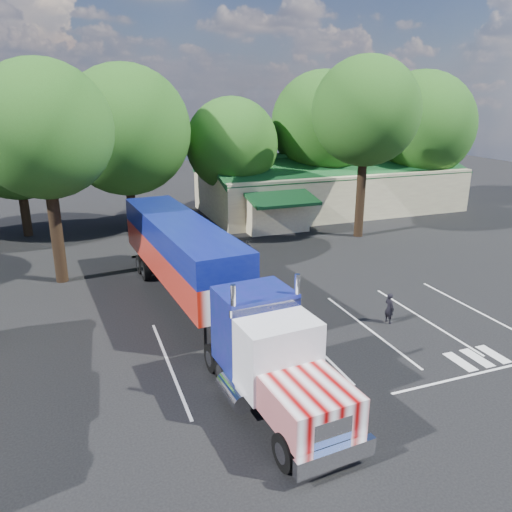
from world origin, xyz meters
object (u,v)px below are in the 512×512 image
object	(u,v)px
bicycle	(245,245)
silver_sedan	(257,219)
semi_truck	(198,269)
woman	(389,308)

from	to	relation	value
bicycle	silver_sedan	world-z (taller)	silver_sedan
semi_truck	silver_sedan	xyz separation A→B (m)	(9.08, 16.03, -1.90)
woman	bicycle	world-z (taller)	woman
semi_truck	silver_sedan	size ratio (longest dim) A/B	5.14
bicycle	woman	bearing A→B (deg)	-103.81
semi_truck	bicycle	size ratio (longest dim) A/B	13.90
semi_truck	silver_sedan	bearing A→B (deg)	55.75
bicycle	silver_sedan	bearing A→B (deg)	36.97
semi_truck	silver_sedan	world-z (taller)	semi_truck
woman	bicycle	xyz separation A→B (m)	(-2.70, 13.71, -0.35)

